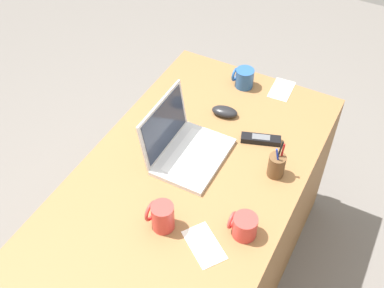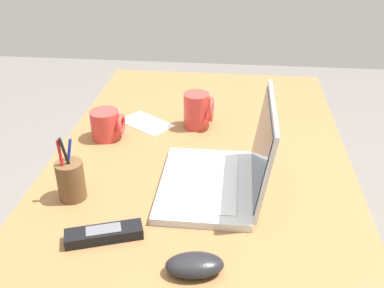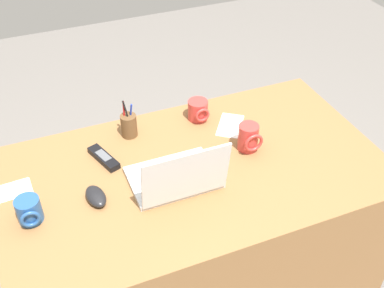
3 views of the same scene
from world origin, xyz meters
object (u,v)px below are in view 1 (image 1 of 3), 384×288
at_px(coffee_mug_tall, 162,216).
at_px(pen_holder, 277,165).
at_px(coffee_mug_spare, 244,78).
at_px(coffee_mug_white, 244,226).
at_px(computer_mouse, 225,112).
at_px(cordless_phone, 261,139).
at_px(laptop, 184,146).

bearing_deg(coffee_mug_tall, pen_holder, -32.77).
relative_size(coffee_mug_spare, pen_holder, 0.56).
distance_m(coffee_mug_white, coffee_mug_tall, 0.28).
distance_m(computer_mouse, coffee_mug_spare, 0.22).
bearing_deg(pen_holder, coffee_mug_tall, 147.23).
bearing_deg(coffee_mug_spare, cordless_phone, -145.02).
bearing_deg(computer_mouse, coffee_mug_white, -157.44).
bearing_deg(coffee_mug_spare, computer_mouse, -177.66).
bearing_deg(cordless_phone, coffee_mug_spare, 34.98).
height_order(coffee_mug_tall, coffee_mug_spare, coffee_mug_tall).
xyz_separation_m(coffee_mug_white, pen_holder, (0.30, -0.00, 0.01)).
relative_size(coffee_mug_spare, cordless_phone, 0.57).
height_order(computer_mouse, coffee_mug_spare, coffee_mug_spare).
xyz_separation_m(laptop, computer_mouse, (0.28, -0.04, -0.03)).
bearing_deg(pen_holder, cordless_phone, 40.17).
xyz_separation_m(computer_mouse, cordless_phone, (-0.08, -0.20, -0.01)).
distance_m(coffee_mug_spare, cordless_phone, 0.36).
distance_m(coffee_mug_white, cordless_phone, 0.45).
height_order(coffee_mug_white, coffee_mug_tall, coffee_mug_tall).
relative_size(cordless_phone, pen_holder, 1.00).
bearing_deg(pen_holder, laptop, 101.64).
bearing_deg(coffee_mug_tall, coffee_mug_spare, 4.19).
height_order(coffee_mug_spare, pen_holder, pen_holder).
relative_size(computer_mouse, cordless_phone, 0.68).
bearing_deg(coffee_mug_spare, laptop, 176.28).
xyz_separation_m(laptop, coffee_mug_spare, (0.50, -0.03, -0.00)).
bearing_deg(coffee_mug_tall, coffee_mug_white, -68.49).
distance_m(computer_mouse, coffee_mug_white, 0.60).
height_order(coffee_mug_tall, cordless_phone, coffee_mug_tall).
relative_size(computer_mouse, pen_holder, 0.67).
xyz_separation_m(coffee_mug_tall, pen_holder, (0.40, -0.26, -0.01)).
bearing_deg(coffee_mug_white, computer_mouse, 31.29).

